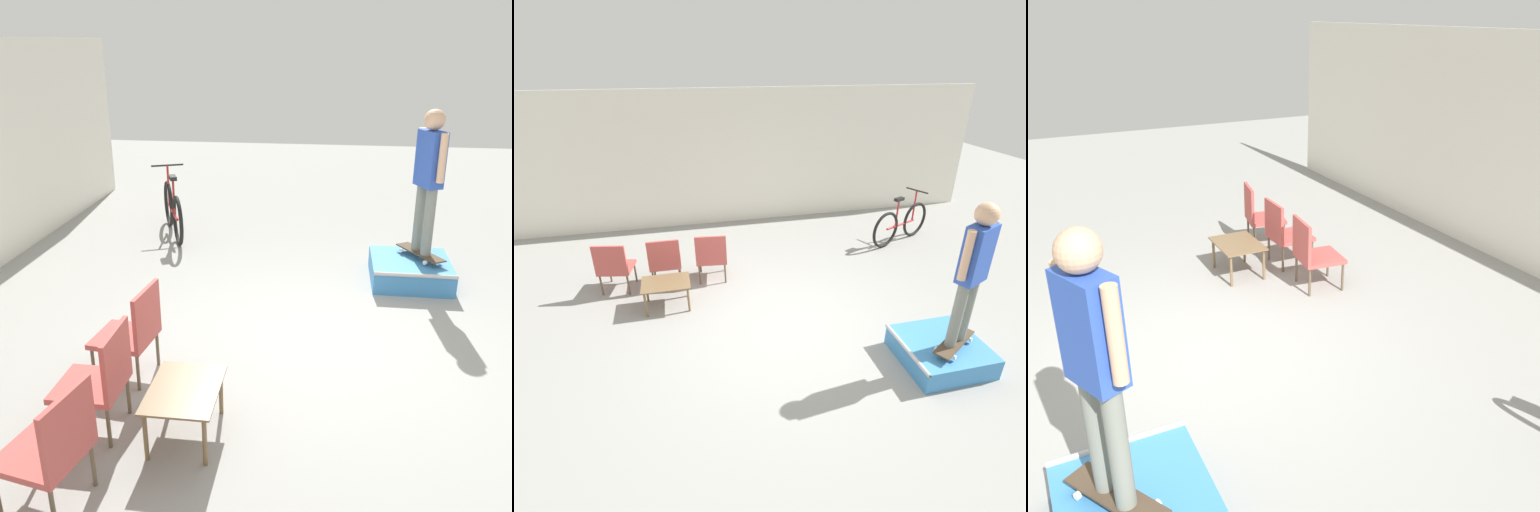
% 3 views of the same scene
% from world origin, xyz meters
% --- Properties ---
extents(ground_plane, '(24.00, 24.00, 0.00)m').
position_xyz_m(ground_plane, '(0.00, 0.00, 0.00)').
color(ground_plane, gray).
extents(skate_ramp_box, '(1.05, 1.00, 0.31)m').
position_xyz_m(skate_ramp_box, '(1.79, -1.13, 0.15)').
color(skate_ramp_box, '#3D84C6').
rests_on(skate_ramp_box, ground_plane).
extents(skateboard_on_ramp, '(0.77, 0.57, 0.07)m').
position_xyz_m(skateboard_on_ramp, '(1.86, -1.25, 0.37)').
color(skateboard_on_ramp, '#473828').
rests_on(skateboard_on_ramp, skate_ramp_box).
extents(person_skater, '(0.53, 0.34, 1.81)m').
position_xyz_m(person_skater, '(1.86, -1.25, 1.46)').
color(person_skater, gray).
rests_on(person_skater, skateboard_on_ramp).
extents(coffee_table, '(0.74, 0.55, 0.44)m').
position_xyz_m(coffee_table, '(-1.63, 1.02, 0.38)').
color(coffee_table, brown).
rests_on(coffee_table, ground_plane).
extents(patio_chair_left, '(0.61, 0.61, 0.90)m').
position_xyz_m(patio_chair_left, '(-2.44, 1.69, 0.49)').
color(patio_chair_left, brown).
rests_on(patio_chair_left, ground_plane).
extents(patio_chair_center, '(0.52, 0.52, 0.90)m').
position_xyz_m(patio_chair_center, '(-1.63, 1.69, 0.49)').
color(patio_chair_center, brown).
rests_on(patio_chair_center, ground_plane).
extents(patio_chair_right, '(0.57, 0.57, 0.90)m').
position_xyz_m(patio_chair_right, '(-0.84, 1.69, 0.49)').
color(patio_chair_right, brown).
rests_on(patio_chair_right, ground_plane).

